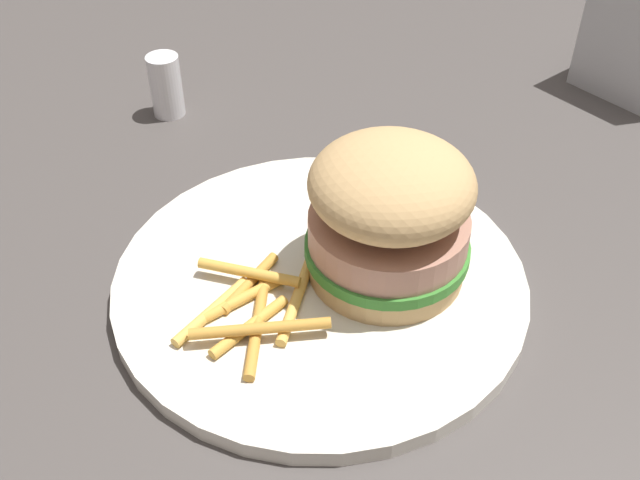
{
  "coord_description": "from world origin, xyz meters",
  "views": [
    {
      "loc": [
        0.3,
        0.16,
        0.35
      ],
      "look_at": [
        -0.01,
        -0.01,
        0.04
      ],
      "focal_mm": 41.62,
      "sensor_mm": 36.0,
      "label": 1
    }
  ],
  "objects_px": {
    "plate": "(320,281)",
    "sandwich": "(390,214)",
    "napkin_dispenser": "(640,43)",
    "fries_pile": "(254,306)",
    "salt_shaker": "(166,86)"
  },
  "relations": [
    {
      "from": "sandwich",
      "to": "napkin_dispenser",
      "type": "distance_m",
      "value": 0.35
    },
    {
      "from": "sandwich",
      "to": "fries_pile",
      "type": "relative_size",
      "value": 0.99
    },
    {
      "from": "sandwich",
      "to": "fries_pile",
      "type": "height_order",
      "value": "sandwich"
    },
    {
      "from": "napkin_dispenser",
      "to": "fries_pile",
      "type": "bearing_deg",
      "value": -86.86
    },
    {
      "from": "napkin_dispenser",
      "to": "salt_shaker",
      "type": "relative_size",
      "value": 1.76
    },
    {
      "from": "napkin_dispenser",
      "to": "salt_shaker",
      "type": "height_order",
      "value": "napkin_dispenser"
    },
    {
      "from": "plate",
      "to": "fries_pile",
      "type": "height_order",
      "value": "fries_pile"
    },
    {
      "from": "plate",
      "to": "sandwich",
      "type": "bearing_deg",
      "value": 125.03
    },
    {
      "from": "fries_pile",
      "to": "salt_shaker",
      "type": "distance_m",
      "value": 0.27
    },
    {
      "from": "napkin_dispenser",
      "to": "salt_shaker",
      "type": "distance_m",
      "value": 0.42
    },
    {
      "from": "sandwich",
      "to": "napkin_dispenser",
      "type": "height_order",
      "value": "sandwich"
    },
    {
      "from": "plate",
      "to": "salt_shaker",
      "type": "distance_m",
      "value": 0.26
    },
    {
      "from": "sandwich",
      "to": "napkin_dispenser",
      "type": "xyz_separation_m",
      "value": [
        -0.34,
        0.09,
        -0.01
      ]
    },
    {
      "from": "fries_pile",
      "to": "sandwich",
      "type": "bearing_deg",
      "value": 143.25
    },
    {
      "from": "fries_pile",
      "to": "napkin_dispenser",
      "type": "height_order",
      "value": "napkin_dispenser"
    }
  ]
}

